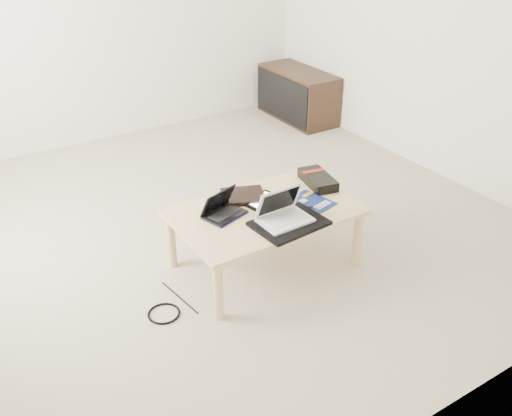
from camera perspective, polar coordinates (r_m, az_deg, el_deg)
ground at (r=4.08m, az=-4.12°, el=-1.80°), size 4.00×4.00×0.00m
coffee_table at (r=3.48m, az=0.90°, el=-0.87°), size 1.10×0.70×0.40m
media_cabinet at (r=5.96m, az=4.14°, el=11.22°), size 0.41×0.90×0.50m
book at (r=3.59m, az=-1.32°, el=1.22°), size 0.33×0.30×0.03m
netbook at (r=3.39m, az=-3.38°, el=-0.20°), size 0.28×0.24×0.16m
tablet at (r=3.54m, az=0.76°, el=0.68°), size 0.27×0.23×0.01m
remote at (r=3.52m, az=1.69°, el=0.56°), size 0.11×0.22×0.02m
neoprene_sleeve at (r=3.31m, az=3.34°, el=-1.53°), size 0.43×0.33×0.02m
white_laptop at (r=3.30m, az=2.72°, el=-0.54°), size 0.30×0.22×0.20m
motherboard at (r=3.55m, az=5.50°, el=0.59°), size 0.27×0.31×0.01m
gpu_box at (r=3.77m, az=6.20°, el=2.83°), size 0.21×0.33×0.07m
cable_coil at (r=3.37m, az=0.71°, el=-0.86°), size 0.13×0.13×0.01m
floor_cable_coil at (r=3.32m, az=-9.20°, el=-10.38°), size 0.23×0.23×0.01m
floor_cable_trail at (r=3.42m, az=-7.65°, el=-8.86°), size 0.06×0.37×0.01m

